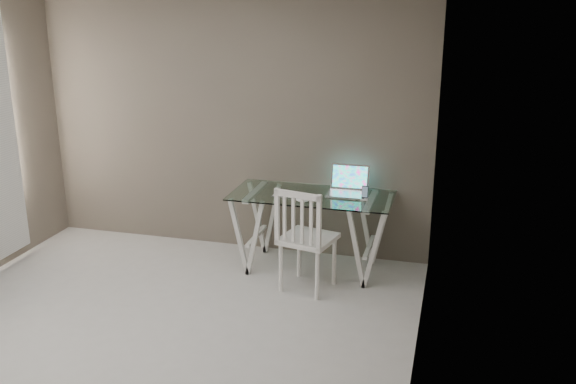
# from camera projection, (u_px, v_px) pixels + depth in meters

# --- Properties ---
(room) EXTENTS (4.50, 4.52, 2.71)m
(room) POSITION_uv_depth(u_px,v_px,m) (106.00, 123.00, 4.22)
(room) COLOR #BCB9B4
(room) RESTS_ON ground
(desk) EXTENTS (1.50, 0.70, 0.75)m
(desk) POSITION_uv_depth(u_px,v_px,m) (312.00, 231.00, 6.06)
(desk) COLOR silver
(desk) RESTS_ON ground
(chair) EXTENTS (0.53, 0.53, 0.96)m
(chair) POSITION_uv_depth(u_px,v_px,m) (304.00, 235.00, 5.56)
(chair) COLOR white
(chair) RESTS_ON ground
(laptop) EXTENTS (0.36, 0.31, 0.25)m
(laptop) POSITION_uv_depth(u_px,v_px,m) (348.00, 187.00, 5.98)
(laptop) COLOR silver
(laptop) RESTS_ON desk
(keyboard) EXTENTS (0.30, 0.13, 0.01)m
(keyboard) POSITION_uv_depth(u_px,v_px,m) (289.00, 195.00, 5.92)
(keyboard) COLOR silver
(keyboard) RESTS_ON desk
(mouse) EXTENTS (0.12, 0.07, 0.04)m
(mouse) POSITION_uv_depth(u_px,v_px,m) (302.00, 200.00, 5.74)
(mouse) COLOR white
(mouse) RESTS_ON desk
(phone_dock) EXTENTS (0.07, 0.07, 0.13)m
(phone_dock) POSITION_uv_depth(u_px,v_px,m) (365.00, 196.00, 5.80)
(phone_dock) COLOR white
(phone_dock) RESTS_ON desk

